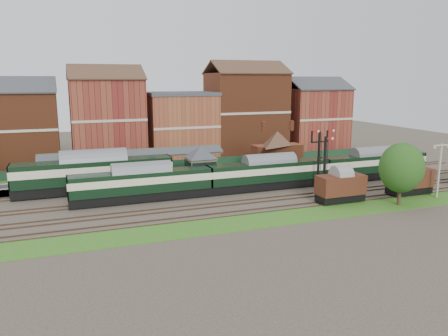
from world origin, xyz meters
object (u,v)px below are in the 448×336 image
object	(u,v)px
signal_box	(201,166)
dmu_train	(269,172)
goods_van_a	(341,186)
platform_railcar	(94,172)
semaphore_bracket	(319,156)

from	to	relation	value
signal_box	dmu_train	bearing A→B (deg)	-20.22
goods_van_a	platform_railcar	bearing A→B (deg)	150.97
signal_box	semaphore_bracket	size ratio (longest dim) A/B	0.73
semaphore_bracket	platform_railcar	distance (m)	30.29
semaphore_bracket	goods_van_a	size ratio (longest dim) A/B	1.38
signal_box	goods_van_a	bearing A→B (deg)	-40.96
semaphore_bracket	dmu_train	world-z (taller)	semaphore_bracket
signal_box	platform_railcar	size ratio (longest dim) A/B	0.29
semaphore_bracket	signal_box	bearing A→B (deg)	159.08
semaphore_bracket	goods_van_a	bearing A→B (deg)	-98.13
signal_box	semaphore_bracket	world-z (taller)	semaphore_bracket
signal_box	dmu_train	distance (m)	9.44
semaphore_bracket	platform_railcar	xyz separation A→B (m)	(-28.86, 9.00, -1.88)
platform_railcar	semaphore_bracket	bearing A→B (deg)	-17.32
semaphore_bracket	platform_railcar	bearing A→B (deg)	162.68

